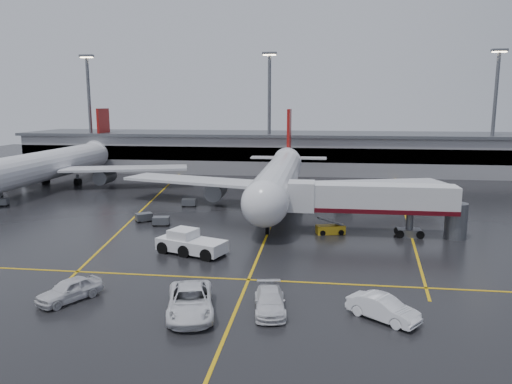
# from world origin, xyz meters

# --- Properties ---
(ground) EXTENTS (220.00, 220.00, 0.00)m
(ground) POSITION_xyz_m (0.00, 0.00, 0.00)
(ground) COLOR black
(ground) RESTS_ON ground
(apron_line_centre) EXTENTS (0.25, 90.00, 0.02)m
(apron_line_centre) POSITION_xyz_m (0.00, 0.00, 0.01)
(apron_line_centre) COLOR gold
(apron_line_centre) RESTS_ON ground
(apron_line_stop) EXTENTS (60.00, 0.25, 0.02)m
(apron_line_stop) POSITION_xyz_m (0.00, -22.00, 0.01)
(apron_line_stop) COLOR gold
(apron_line_stop) RESTS_ON ground
(apron_line_left) EXTENTS (9.99, 69.35, 0.02)m
(apron_line_left) POSITION_xyz_m (-20.00, 10.00, 0.01)
(apron_line_left) COLOR gold
(apron_line_left) RESTS_ON ground
(apron_line_right) EXTENTS (7.57, 69.64, 0.02)m
(apron_line_right) POSITION_xyz_m (18.00, 10.00, 0.01)
(apron_line_right) COLOR gold
(apron_line_right) RESTS_ON ground
(terminal) EXTENTS (122.00, 19.00, 8.60)m
(terminal) POSITION_xyz_m (0.00, 47.93, 4.32)
(terminal) COLOR gray
(terminal) RESTS_ON ground
(light_mast_left) EXTENTS (3.00, 1.20, 25.45)m
(light_mast_left) POSITION_xyz_m (-45.00, 42.00, 14.47)
(light_mast_left) COLOR #595B60
(light_mast_left) RESTS_ON ground
(light_mast_mid) EXTENTS (3.00, 1.20, 25.45)m
(light_mast_mid) POSITION_xyz_m (-5.00, 42.00, 14.47)
(light_mast_mid) COLOR #595B60
(light_mast_mid) RESTS_ON ground
(light_mast_right) EXTENTS (3.00, 1.20, 25.45)m
(light_mast_right) POSITION_xyz_m (40.00, 42.00, 14.47)
(light_mast_right) COLOR #595B60
(light_mast_right) RESTS_ON ground
(main_airliner) EXTENTS (48.80, 45.60, 14.10)m
(main_airliner) POSITION_xyz_m (0.00, 9.70, 4.21)
(main_airliner) COLOR silver
(main_airliner) RESTS_ON ground
(second_airliner) EXTENTS (48.80, 45.60, 14.10)m
(second_airliner) POSITION_xyz_m (-42.00, 21.70, 4.21)
(second_airliner) COLOR silver
(second_airliner) RESTS_ON ground
(jet_bridge) EXTENTS (19.90, 3.40, 6.05)m
(jet_bridge) POSITION_xyz_m (11.87, -6.00, 3.93)
(jet_bridge) COLOR silver
(jet_bridge) RESTS_ON ground
(pushback_tractor) EXTENTS (7.54, 5.07, 2.50)m
(pushback_tractor) POSITION_xyz_m (-6.91, -15.36, 1.00)
(pushback_tractor) COLOR silver
(pushback_tractor) RESTS_ON ground
(belt_loader) EXTENTS (3.49, 2.19, 2.06)m
(belt_loader) POSITION_xyz_m (7.21, -5.87, 0.51)
(belt_loader) COLOR gold
(belt_loader) RESTS_ON ground
(service_van_a) EXTENTS (4.79, 7.46, 1.92)m
(service_van_a) POSITION_xyz_m (-3.08, -29.34, 0.96)
(service_van_a) COLOR white
(service_van_a) RESTS_ON ground
(service_van_b) EXTENTS (2.87, 5.54, 1.54)m
(service_van_b) POSITION_xyz_m (2.47, -28.16, 0.77)
(service_van_b) COLOR silver
(service_van_b) RESTS_ON ground
(service_van_c) EXTENTS (5.13, 4.51, 1.68)m
(service_van_c) POSITION_xyz_m (10.39, -28.46, 0.84)
(service_van_c) COLOR white
(service_van_c) RESTS_ON ground
(service_van_d) EXTENTS (4.23, 5.37, 1.71)m
(service_van_d) POSITION_xyz_m (-12.85, -28.18, 0.86)
(service_van_d) COLOR silver
(service_van_d) RESTS_ON ground
(baggage_cart_a) EXTENTS (2.20, 1.64, 1.12)m
(baggage_cart_a) POSITION_xyz_m (-13.48, -4.72, 0.63)
(baggage_cart_a) COLOR #595B60
(baggage_cart_a) RESTS_ON ground
(baggage_cart_b) EXTENTS (2.38, 2.23, 1.12)m
(baggage_cart_b) POSITION_xyz_m (-16.31, -3.05, 0.63)
(baggage_cart_b) COLOR #595B60
(baggage_cart_b) RESTS_ON ground
(baggage_cart_c) EXTENTS (2.18, 1.60, 1.12)m
(baggage_cart_c) POSITION_xyz_m (-13.12, 6.91, 0.63)
(baggage_cart_c) COLOR #595B60
(baggage_cart_c) RESTS_ON ground
(baggage_cart_e) EXTENTS (2.26, 1.75, 1.12)m
(baggage_cart_e) POSITION_xyz_m (-40.77, 3.59, 0.63)
(baggage_cart_e) COLOR #595B60
(baggage_cart_e) RESTS_ON ground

